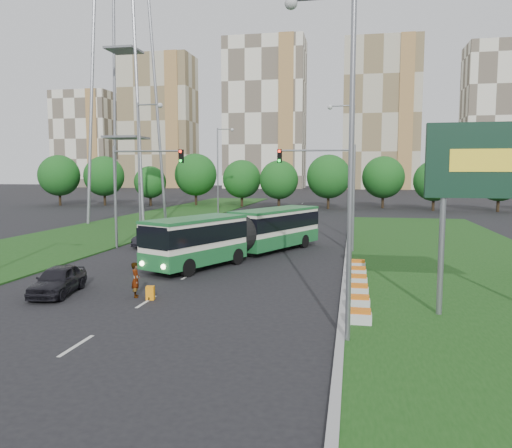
% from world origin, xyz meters
% --- Properties ---
extents(ground, '(360.00, 360.00, 0.00)m').
position_xyz_m(ground, '(0.00, 0.00, 0.00)').
color(ground, black).
rests_on(ground, ground).
extents(grass_median, '(14.00, 60.00, 0.15)m').
position_xyz_m(grass_median, '(13.00, 8.00, 0.07)').
color(grass_median, '#174213').
rests_on(grass_median, ground).
extents(median_kerb, '(0.30, 60.00, 0.18)m').
position_xyz_m(median_kerb, '(6.05, 8.00, 0.09)').
color(median_kerb, '#949494').
rests_on(median_kerb, ground).
extents(left_verge, '(12.00, 110.00, 0.10)m').
position_xyz_m(left_verge, '(-18.00, 25.00, 0.05)').
color(left_verge, '#174213').
rests_on(left_verge, ground).
extents(lane_markings, '(0.20, 100.00, 0.01)m').
position_xyz_m(lane_markings, '(-3.00, 20.00, 0.00)').
color(lane_markings, beige).
rests_on(lane_markings, ground).
extents(flower_planters, '(1.10, 11.50, 0.60)m').
position_xyz_m(flower_planters, '(6.70, -2.50, 0.45)').
color(flower_planters, silver).
rests_on(flower_planters, grass_median).
extents(billboard, '(6.00, 0.37, 8.00)m').
position_xyz_m(billboard, '(12.25, -6.00, 6.16)').
color(billboard, gray).
rests_on(billboard, ground).
extents(traffic_mast_median, '(5.76, 0.32, 8.00)m').
position_xyz_m(traffic_mast_median, '(4.78, 10.00, 5.35)').
color(traffic_mast_median, gray).
rests_on(traffic_mast_median, ground).
extents(traffic_mast_left, '(5.76, 0.32, 8.00)m').
position_xyz_m(traffic_mast_left, '(-10.38, 9.00, 5.35)').
color(traffic_mast_left, gray).
rests_on(traffic_mast_left, ground).
extents(street_lamps, '(36.00, 60.00, 12.00)m').
position_xyz_m(street_lamps, '(-3.00, 10.00, 6.00)').
color(street_lamps, gray).
rests_on(street_lamps, ground).
extents(transmission_pylon, '(12.00, 12.00, 44.00)m').
position_xyz_m(transmission_pylon, '(-20.00, 28.00, 22.00)').
color(transmission_pylon, gray).
rests_on(transmission_pylon, ground).
extents(tree_line, '(120.00, 8.00, 9.00)m').
position_xyz_m(tree_line, '(10.00, 55.00, 4.50)').
color(tree_line, '#165417').
rests_on(tree_line, ground).
extents(apartment_tower_west, '(26.00, 15.00, 48.00)m').
position_xyz_m(apartment_tower_west, '(-65.00, 150.00, 24.00)').
color(apartment_tower_west, beige).
rests_on(apartment_tower_west, ground).
extents(apartment_tower_cwest, '(28.00, 15.00, 52.00)m').
position_xyz_m(apartment_tower_cwest, '(-25.00, 150.00, 26.00)').
color(apartment_tower_cwest, white).
rests_on(apartment_tower_cwest, ground).
extents(apartment_tower_ceast, '(25.00, 15.00, 50.00)m').
position_xyz_m(apartment_tower_ceast, '(15.00, 150.00, 25.00)').
color(apartment_tower_ceast, beige).
rests_on(apartment_tower_ceast, ground).
extents(apartment_tower_east, '(27.00, 15.00, 47.00)m').
position_xyz_m(apartment_tower_east, '(55.00, 150.00, 23.50)').
color(apartment_tower_east, white).
rests_on(apartment_tower_east, ground).
extents(midrise_west, '(22.00, 14.00, 36.00)m').
position_xyz_m(midrise_west, '(-95.00, 150.00, 18.00)').
color(midrise_west, white).
rests_on(midrise_west, ground).
extents(articulated_bus, '(2.65, 16.97, 2.79)m').
position_xyz_m(articulated_bus, '(-1.45, 6.59, 1.71)').
color(articulated_bus, white).
rests_on(articulated_bus, ground).
extents(car_left_near, '(2.34, 4.40, 1.42)m').
position_xyz_m(car_left_near, '(-7.86, -5.49, 0.71)').
color(car_left_near, black).
rests_on(car_left_near, ground).
extents(car_left_far, '(1.66, 4.33, 1.41)m').
position_xyz_m(car_left_far, '(-9.69, 10.44, 0.70)').
color(car_left_far, black).
rests_on(car_left_far, ground).
extents(pedestrian, '(0.62, 0.73, 1.70)m').
position_xyz_m(pedestrian, '(-3.84, -5.26, 0.85)').
color(pedestrian, gray).
rests_on(pedestrian, ground).
extents(shopping_trolley, '(0.38, 0.40, 0.65)m').
position_xyz_m(shopping_trolley, '(-2.96, -5.60, 0.32)').
color(shopping_trolley, orange).
rests_on(shopping_trolley, ground).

